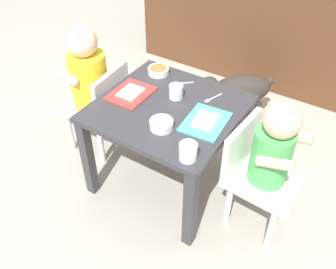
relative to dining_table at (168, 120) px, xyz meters
The scene contains 14 objects.
ground_plane 0.38m from the dining_table, ahead, with size 7.00×7.00×0.00m, color #9E998E.
kitchen_cabinet_back 1.19m from the dining_table, 90.00° to the left, with size 1.71×0.31×0.99m, color #56331E.
dining_table is the anchor object (origin of this frame).
seated_child_left 0.46m from the dining_table, behind, with size 0.30×0.30×0.69m.
seated_child_right 0.46m from the dining_table, ahead, with size 0.30×0.30×0.64m.
dog 0.66m from the dining_table, 84.04° to the left, with size 0.38×0.37×0.31m.
food_tray_left 0.21m from the dining_table, behind, with size 0.16×0.20×0.02m.
food_tray_right 0.21m from the dining_table, ahead, with size 0.18×0.22×0.02m.
water_cup_left 0.13m from the dining_table, 94.99° to the left, with size 0.06×0.06×0.06m.
water_cup_right 0.34m from the dining_table, 44.73° to the right, with size 0.07×0.07×0.07m.
cereal_bowl_left_side 0.18m from the dining_table, 67.33° to the right, with size 0.09×0.09×0.04m.
veggie_bowl_far 0.29m from the dining_table, 132.38° to the left, with size 0.10×0.10×0.03m.
spoon_by_left_tray 0.21m from the dining_table, 47.89° to the left, with size 0.05×0.10×0.01m.
spoon_by_right_tray 0.20m from the dining_table, 104.06° to the left, with size 0.08×0.08×0.01m.
Camera 1 is at (0.70, -1.09, 1.40)m, focal length 40.17 mm.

